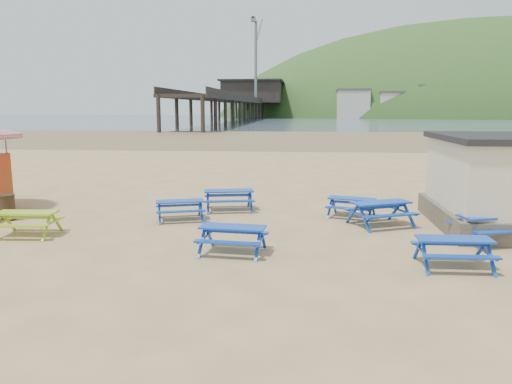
# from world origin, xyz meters

# --- Properties ---
(ground) EXTENTS (400.00, 400.00, 0.00)m
(ground) POSITION_xyz_m (0.00, 0.00, 0.00)
(ground) COLOR tan
(ground) RESTS_ON ground
(wet_sand) EXTENTS (400.00, 400.00, 0.00)m
(wet_sand) POSITION_xyz_m (0.00, 55.00, 0.00)
(wet_sand) COLOR olive
(wet_sand) RESTS_ON ground
(sea) EXTENTS (400.00, 400.00, 0.00)m
(sea) POSITION_xyz_m (0.00, 170.00, 0.01)
(sea) COLOR #42535F
(sea) RESTS_ON ground
(picnic_table_blue_a) EXTENTS (2.05, 1.82, 0.72)m
(picnic_table_blue_a) POSITION_xyz_m (-2.23, 1.05, 0.36)
(picnic_table_blue_a) COLOR #0427A4
(picnic_table_blue_a) RESTS_ON ground
(picnic_table_blue_b) EXTENTS (2.04, 1.81, 0.72)m
(picnic_table_blue_b) POSITION_xyz_m (4.04, 2.16, 0.36)
(picnic_table_blue_b) COLOR #0427A4
(picnic_table_blue_b) RESTS_ON ground
(picnic_table_blue_c) EXTENTS (2.51, 2.31, 0.85)m
(picnic_table_blue_c) POSITION_xyz_m (4.90, 0.80, 0.42)
(picnic_table_blue_c) COLOR #0427A4
(picnic_table_blue_c) RESTS_ON ground
(picnic_table_blue_d) EXTENTS (1.97, 1.66, 0.77)m
(picnic_table_blue_d) POSITION_xyz_m (0.27, -2.91, 0.39)
(picnic_table_blue_d) COLOR #0427A4
(picnic_table_blue_d) RESTS_ON ground
(picnic_table_blue_e) EXTENTS (1.87, 1.53, 0.77)m
(picnic_table_blue_e) POSITION_xyz_m (6.06, -3.67, 0.39)
(picnic_table_blue_e) COLOR #0427A4
(picnic_table_blue_e) RESTS_ON ground
(picnic_table_blue_f) EXTENTS (2.45, 2.21, 0.85)m
(picnic_table_blue_f) POSITION_xyz_m (7.92, -1.08, 0.43)
(picnic_table_blue_f) COLOR #0427A4
(picnic_table_blue_f) RESTS_ON ground
(picnic_table_yellow) EXTENTS (1.94, 1.60, 0.78)m
(picnic_table_yellow) POSITION_xyz_m (-6.54, -1.64, 0.39)
(picnic_table_yellow) COLOR #8EAB12
(picnic_table_yellow) RESTS_ON ground
(litter_bin) EXTENTS (0.64, 0.64, 0.94)m
(litter_bin) POSITION_xyz_m (-8.49, 0.41, 0.48)
(litter_bin) COLOR #332913
(litter_bin) RESTS_ON ground
(pier) EXTENTS (24.00, 220.00, 39.29)m
(pier) POSITION_xyz_m (-17.99, 178.23, 5.46)
(pier) COLOR black
(pier) RESTS_ON ground
(headland_town) EXTENTS (264.00, 144.00, 108.00)m
(headland_town) POSITION_xyz_m (90.00, 229.68, -9.91)
(headland_town) COLOR #2D4C1E
(headland_town) RESTS_ON ground
(picnic_table_blue_g) EXTENTS (2.21, 1.91, 0.81)m
(picnic_table_blue_g) POSITION_xyz_m (-0.71, 2.94, 0.41)
(picnic_table_blue_g) COLOR #0427A4
(picnic_table_blue_g) RESTS_ON ground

